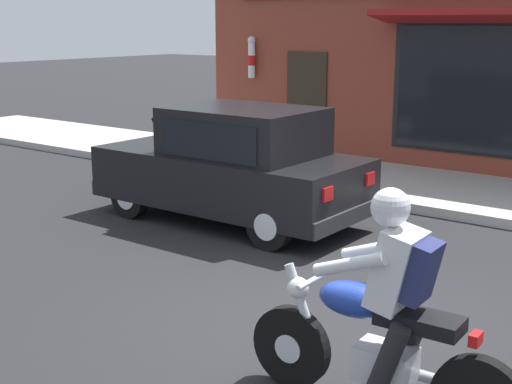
% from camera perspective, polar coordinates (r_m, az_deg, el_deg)
% --- Properties ---
extents(ground_plane, '(80.00, 80.00, 0.00)m').
position_cam_1_polar(ground_plane, '(6.62, 5.22, -10.29)').
color(ground_plane, black).
extents(sidewalk_curb, '(2.60, 22.00, 0.14)m').
position_cam_1_polar(sidewalk_curb, '(12.41, 6.38, 1.33)').
color(sidewalk_curb, '#ADAAA3').
rests_on(sidewalk_curb, ground).
extents(storefront_building, '(1.25, 10.32, 4.20)m').
position_cam_1_polar(storefront_building, '(12.90, 15.73, 10.51)').
color(storefront_building, brown).
rests_on(storefront_building, ground).
extents(motorcycle_with_rider, '(0.56, 2.02, 1.62)m').
position_cam_1_polar(motorcycle_with_rider, '(4.96, 10.11, -10.30)').
color(motorcycle_with_rider, black).
rests_on(motorcycle_with_rider, ground).
extents(car_hatchback, '(1.64, 3.78, 1.57)m').
position_cam_1_polar(car_hatchback, '(9.60, -1.83, 2.07)').
color(car_hatchback, black).
rests_on(car_hatchback, ground).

